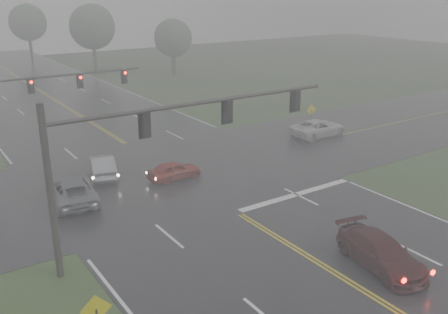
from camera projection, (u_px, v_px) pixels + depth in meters
main_road at (187, 182)px, 32.55m from camera, size 18.00×160.00×0.02m
cross_street at (172, 173)px, 34.12m from camera, size 120.00×14.00×0.02m
stop_bar at (296, 195)px, 30.53m from camera, size 8.50×0.50×0.01m
sedan_maroon at (379, 266)px, 22.73m from camera, size 2.87×5.17×1.42m
sedan_red at (175, 179)px, 33.01m from camera, size 3.57×1.44×1.22m
sedan_silver at (103, 176)px, 33.54m from camera, size 2.60×4.55×1.42m
car_grey at (74, 202)px, 29.55m from camera, size 3.12×5.47×1.44m
pickup_white at (318, 136)px, 42.46m from camera, size 5.21×2.48×1.44m
signal_gantry_near at (151, 139)px, 22.69m from camera, size 15.06×0.34×7.79m
signal_gantry_far at (34, 95)px, 35.82m from camera, size 12.03×0.34×6.71m
sign_diamond_east at (311, 113)px, 43.38m from camera, size 1.01×0.14×2.44m
tree_ne_a at (92, 27)px, 73.36m from camera, size 6.65×6.65×9.77m
tree_e_near at (173, 38)px, 70.27m from camera, size 5.36×5.36×7.87m
tree_n_far at (28, 23)px, 86.28m from camera, size 6.35×6.35×9.33m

